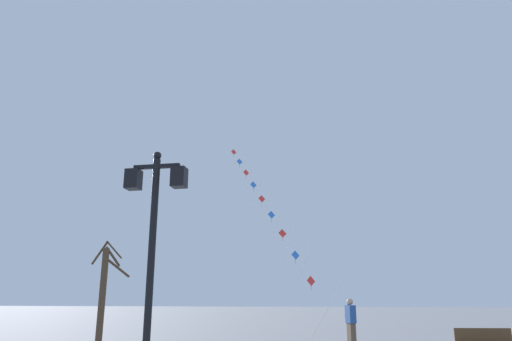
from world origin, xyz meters
TOP-DOWN VIEW (x-y plane):
  - ground_plane at (0.00, 20.00)m, footprint 160.00×160.00m
  - twin_lantern_lamp_post at (-2.11, 7.29)m, footprint 1.24×0.28m
  - kite_train at (-2.54, 24.84)m, footprint 7.92×14.91m
  - kite_flyer at (1.72, 16.04)m, footprint 0.41×0.62m
  - bare_tree at (-7.55, 15.88)m, footprint 1.20×1.25m

SIDE VIEW (x-z plane):
  - ground_plane at x=0.00m, z-range 0.00..0.00m
  - kite_flyer at x=1.72m, z-range 0.05..1.76m
  - bare_tree at x=-7.55m, z-range 0.03..3.94m
  - twin_lantern_lamp_post at x=-2.11m, z-range 0.89..5.46m
  - kite_train at x=-2.54m, z-range 0.40..13.14m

